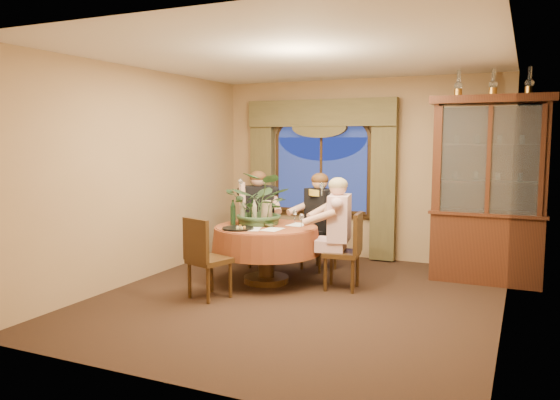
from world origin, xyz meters
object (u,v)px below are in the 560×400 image
at_px(oil_lamp_left, 458,83).
at_px(oil_lamp_center, 493,82).
at_px(person_scarf, 321,223).
at_px(olive_bowl, 269,225).
at_px(person_pink, 339,233).
at_px(wine_bottle_2, 254,212).
at_px(chair_right, 342,251).
at_px(chair_back, 260,233).
at_px(chair_front_left, 210,258).
at_px(stoneware_vase, 267,212).
at_px(china_cabinet, 489,190).
at_px(wine_bottle_1, 253,211).
at_px(wine_bottle_3, 242,211).
at_px(dining_table, 266,254).
at_px(centerpiece_plant, 262,180).
at_px(wine_bottle_0, 233,212).
at_px(person_back, 258,218).
at_px(oil_lamp_right, 530,81).
at_px(chair_back_right, 319,236).

relative_size(oil_lamp_left, oil_lamp_center, 1.00).
bearing_deg(person_scarf, olive_bowl, 94.81).
relative_size(person_pink, wine_bottle_2, 4.26).
distance_m(chair_right, chair_back, 1.68).
bearing_deg(person_pink, chair_front_left, 120.54).
bearing_deg(olive_bowl, stoneware_vase, 124.03).
height_order(china_cabinet, olive_bowl, china_cabinet).
relative_size(oil_lamp_left, wine_bottle_1, 1.03).
distance_m(oil_lamp_center, chair_front_left, 4.20).
bearing_deg(wine_bottle_3, oil_lamp_center, 21.31).
distance_m(dining_table, wine_bottle_3, 0.67).
distance_m(chair_back, wine_bottle_2, 0.96).
height_order(china_cabinet, centerpiece_plant, china_cabinet).
distance_m(oil_lamp_center, stoneware_vase, 3.35).
relative_size(wine_bottle_0, wine_bottle_1, 1.00).
bearing_deg(chair_right, wine_bottle_1, 81.19).
height_order(stoneware_vase, wine_bottle_3, wine_bottle_3).
bearing_deg(dining_table, chair_right, 6.53).
height_order(oil_lamp_center, person_scarf, oil_lamp_center).
bearing_deg(wine_bottle_0, chair_right, 7.76).
bearing_deg(chair_back, chair_right, 123.15).
height_order(oil_lamp_center, wine_bottle_3, oil_lamp_center).
relative_size(wine_bottle_1, wine_bottle_2, 1.00).
bearing_deg(wine_bottle_3, wine_bottle_0, -111.03).
distance_m(oil_lamp_center, person_back, 3.69).
relative_size(dining_table, oil_lamp_center, 4.19).
distance_m(stoneware_vase, centerpiece_plant, 0.44).
bearing_deg(centerpiece_plant, olive_bowl, -41.82).
xyz_separation_m(chair_back, person_scarf, (0.97, -0.04, 0.23)).
bearing_deg(oil_lamp_left, olive_bowl, -148.97).
bearing_deg(person_pink, oil_lamp_right, -73.43).
bearing_deg(olive_bowl, oil_lamp_center, 26.65).
xyz_separation_m(chair_back_right, person_back, (-0.90, -0.15, 0.23)).
distance_m(oil_lamp_left, wine_bottle_2, 3.16).
distance_m(olive_bowl, wine_bottle_3, 0.49).
bearing_deg(chair_front_left, person_scarf, 84.51).
height_order(dining_table, olive_bowl, olive_bowl).
xyz_separation_m(chair_right, wine_bottle_3, (-1.38, -0.04, 0.44)).
xyz_separation_m(oil_lamp_left, person_back, (-2.72, -0.43, -1.89)).
height_order(oil_lamp_center, chair_right, oil_lamp_center).
bearing_deg(china_cabinet, chair_back, -172.90).
xyz_separation_m(china_cabinet, wine_bottle_1, (-2.89, -1.08, -0.30)).
distance_m(chair_back_right, olive_bowl, 1.09).
distance_m(chair_right, wine_bottle_0, 1.52).
height_order(chair_right, chair_back, same).
height_order(dining_table, china_cabinet, china_cabinet).
distance_m(chair_back, wine_bottle_3, 0.90).
xyz_separation_m(wine_bottle_1, wine_bottle_2, (0.08, -0.12, 0.00)).
relative_size(person_pink, stoneware_vase, 4.52).
xyz_separation_m(person_back, wine_bottle_0, (0.08, -0.89, 0.21)).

